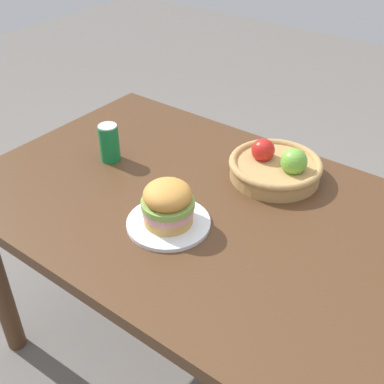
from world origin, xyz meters
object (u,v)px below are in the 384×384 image
sandwich (168,203)px  fruit_basket (276,166)px  plate (169,223)px  soda_can (109,143)px

sandwich → fruit_basket: size_ratio=0.50×
plate → sandwich: 0.07m
sandwich → fruit_basket: sandwich is taller
plate → fruit_basket: bearing=73.1°
plate → soda_can: bearing=158.0°
soda_can → plate: bearing=-22.0°
sandwich → fruit_basket: 0.40m
fruit_basket → soda_can: bearing=-154.3°
soda_can → sandwich: bearing=-22.0°
soda_can → fruit_basket: bearing=25.7°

